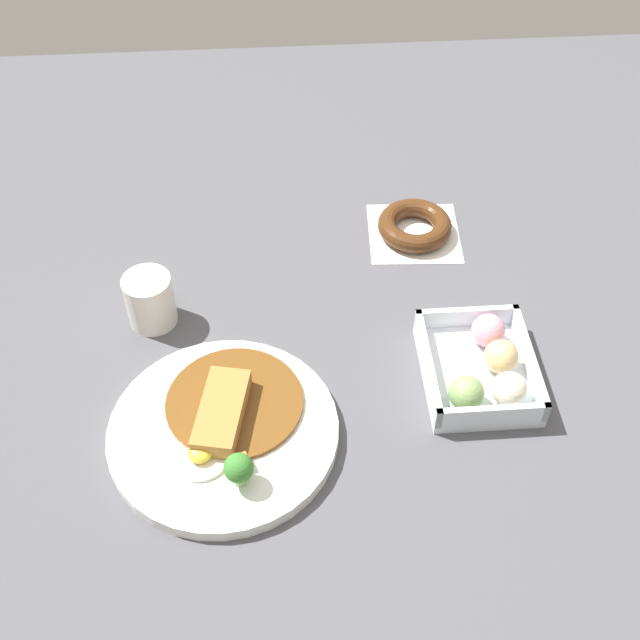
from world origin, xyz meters
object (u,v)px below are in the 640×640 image
object	(u,v)px
curry_plate	(225,429)
donut_box	(483,369)
chocolate_ring_donut	(415,226)
coffee_mug	(150,300)

from	to	relation	value
curry_plate	donut_box	xyz separation A→B (m)	(0.06, -0.33, 0.01)
chocolate_ring_donut	coffee_mug	xyz separation A→B (m)	(-0.15, 0.38, 0.02)
curry_plate	chocolate_ring_donut	distance (m)	0.45
curry_plate	donut_box	size ratio (longest dim) A/B	1.64
curry_plate	donut_box	distance (m)	0.33
curry_plate	coffee_mug	size ratio (longest dim) A/B	3.63
coffee_mug	curry_plate	bearing A→B (deg)	-153.30
curry_plate	chocolate_ring_donut	world-z (taller)	curry_plate
curry_plate	coffee_mug	world-z (taller)	coffee_mug
donut_box	coffee_mug	size ratio (longest dim) A/B	2.21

